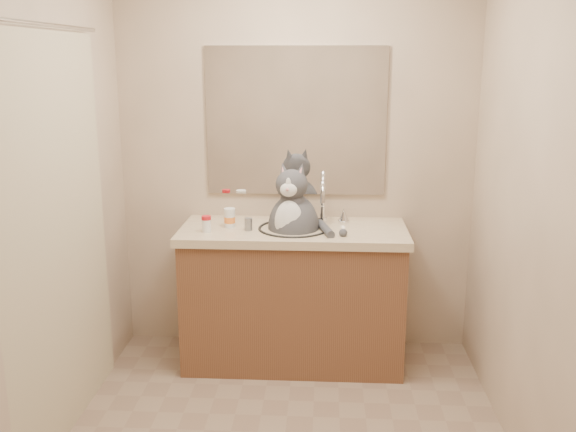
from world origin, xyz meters
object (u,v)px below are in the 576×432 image
(pill_bottle_orange, at_px, (230,218))
(cat, at_px, (293,223))
(pill_bottle_redcap, at_px, (206,224))
(grey_canister, at_px, (248,224))

(pill_bottle_orange, bearing_deg, cat, -1.28)
(pill_bottle_redcap, xyz_separation_m, grey_canister, (0.24, 0.05, -0.01))
(pill_bottle_orange, bearing_deg, pill_bottle_redcap, -136.40)
(grey_canister, bearing_deg, pill_bottle_redcap, -168.38)
(grey_canister, bearing_deg, cat, 12.09)
(pill_bottle_redcap, distance_m, grey_canister, 0.24)
(cat, distance_m, pill_bottle_redcap, 0.51)
(pill_bottle_redcap, bearing_deg, pill_bottle_orange, 43.60)
(cat, relative_size, pill_bottle_redcap, 6.41)
(cat, height_order, grey_canister, cat)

